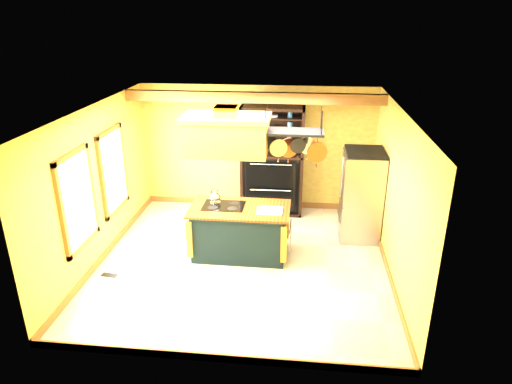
% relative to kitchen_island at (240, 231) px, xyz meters
% --- Properties ---
extents(floor, '(5.00, 5.00, 0.00)m').
position_rel_kitchen_island_xyz_m(floor, '(0.09, -0.26, -0.47)').
color(floor, beige).
rests_on(floor, ground).
extents(ceiling, '(5.00, 5.00, 0.00)m').
position_rel_kitchen_island_xyz_m(ceiling, '(0.09, -0.26, 2.23)').
color(ceiling, white).
rests_on(ceiling, wall_back).
extents(wall_back, '(5.00, 0.02, 2.70)m').
position_rel_kitchen_island_xyz_m(wall_back, '(0.09, 2.24, 0.88)').
color(wall_back, '#E6CA54').
rests_on(wall_back, floor).
extents(wall_front, '(5.00, 0.02, 2.70)m').
position_rel_kitchen_island_xyz_m(wall_front, '(0.09, -2.76, 0.88)').
color(wall_front, '#E6CA54').
rests_on(wall_front, floor).
extents(wall_left, '(0.02, 5.00, 2.70)m').
position_rel_kitchen_island_xyz_m(wall_left, '(-2.41, -0.26, 0.88)').
color(wall_left, '#E6CA54').
rests_on(wall_left, floor).
extents(wall_right, '(0.02, 5.00, 2.70)m').
position_rel_kitchen_island_xyz_m(wall_right, '(2.59, -0.26, 0.88)').
color(wall_right, '#E6CA54').
rests_on(wall_right, floor).
extents(ceiling_beam, '(5.00, 0.15, 0.20)m').
position_rel_kitchen_island_xyz_m(ceiling_beam, '(0.09, 1.44, 2.12)').
color(ceiling_beam, '#98642F').
rests_on(ceiling_beam, ceiling).
extents(window_near, '(0.06, 1.06, 1.56)m').
position_rel_kitchen_island_xyz_m(window_near, '(-2.38, -1.06, 0.93)').
color(window_near, '#98642F').
rests_on(window_near, wall_left).
extents(window_far, '(0.06, 1.06, 1.56)m').
position_rel_kitchen_island_xyz_m(window_far, '(-2.38, 0.34, 0.93)').
color(window_far, '#98642F').
rests_on(window_far, wall_left).
extents(kitchen_island, '(1.76, 0.99, 1.11)m').
position_rel_kitchen_island_xyz_m(kitchen_island, '(0.00, 0.00, 0.00)').
color(kitchen_island, black).
rests_on(kitchen_island, floor).
extents(range_hood, '(1.44, 0.81, 0.80)m').
position_rel_kitchen_island_xyz_m(range_hood, '(-0.20, -0.00, 1.78)').
color(range_hood, gold).
rests_on(range_hood, ceiling).
extents(pot_rack, '(1.08, 0.49, 0.86)m').
position_rel_kitchen_island_xyz_m(pot_rack, '(0.92, -0.00, 1.71)').
color(pot_rack, black).
rests_on(pot_rack, ceiling).
extents(refrigerator, '(0.74, 0.87, 1.70)m').
position_rel_kitchen_island_xyz_m(refrigerator, '(2.20, 0.97, 0.35)').
color(refrigerator, '#989AA0').
rests_on(refrigerator, floor).
extents(hutch, '(1.32, 0.60, 2.33)m').
position_rel_kitchen_island_xyz_m(hutch, '(0.43, 1.99, 0.43)').
color(hutch, black).
rests_on(hutch, floor).
extents(floor_register, '(0.29, 0.15, 0.01)m').
position_rel_kitchen_island_xyz_m(floor_register, '(-2.08, -0.95, -0.46)').
color(floor_register, black).
rests_on(floor_register, floor).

